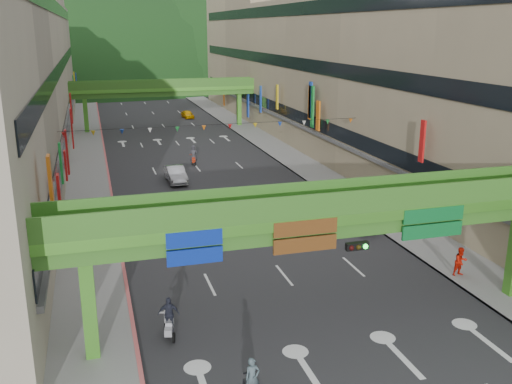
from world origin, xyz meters
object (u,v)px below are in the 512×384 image
(car_yellow, at_px, (188,114))
(pedestrian_red, at_px, (460,264))
(scooter_rider_mid, at_px, (263,211))
(car_silver, at_px, (176,175))
(overpass_near, at_px, (351,227))
(scooter_rider_near, at_px, (252,383))

(car_yellow, relative_size, pedestrian_red, 2.13)
(scooter_rider_mid, height_order, pedestrian_red, scooter_rider_mid)
(car_silver, xyz_separation_m, pedestrian_red, (12.81, -26.14, 0.10))
(overpass_near, bearing_deg, car_yellow, 86.80)
(scooter_rider_mid, bearing_deg, car_silver, 108.58)
(car_silver, bearing_deg, car_yellow, 77.27)
(overpass_near, relative_size, pedestrian_red, 16.18)
(car_silver, bearing_deg, scooter_rider_mid, -72.98)
(overpass_near, distance_m, scooter_rider_mid, 16.59)
(scooter_rider_mid, bearing_deg, scooter_rider_near, -108.03)
(overpass_near, bearing_deg, scooter_rider_near, -143.90)
(scooter_rider_mid, distance_m, pedestrian_red, 15.00)
(overpass_near, xyz_separation_m, scooter_rider_near, (-6.01, -4.38, -4.30))
(scooter_rider_mid, distance_m, car_yellow, 53.22)
(overpass_near, distance_m, car_silver, 30.21)
(overpass_near, height_order, scooter_rider_mid, overpass_near)
(car_yellow, bearing_deg, scooter_rider_near, -103.43)
(overpass_near, height_order, scooter_rider_near, overpass_near)
(scooter_rider_near, bearing_deg, scooter_rider_mid, 71.97)
(scooter_rider_mid, xyz_separation_m, car_yellow, (3.23, 53.12, -0.30))
(overpass_near, bearing_deg, pedestrian_red, 21.39)
(scooter_rider_near, xyz_separation_m, car_yellow, (9.87, 73.52, -0.28))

